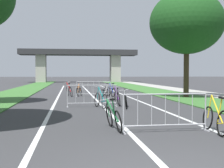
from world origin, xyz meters
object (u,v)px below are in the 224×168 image
(bicycle_blue_4, at_px, (111,92))
(bicycle_green_8, at_px, (113,117))
(crowd_barrier_nearest, at_px, (165,113))
(crowd_barrier_second, at_px, (92,96))
(bicycle_teal_2, at_px, (101,100))
(bicycle_purple_1, at_px, (117,98))
(bicycle_yellow_5, at_px, (215,119))
(bicycle_silver_3, at_px, (126,100))
(bicycle_orange_0, at_px, (79,91))
(bicycle_white_7, at_px, (107,91))
(tree_right_cypress_far, at_px, (187,23))
(crowd_barrier_third, at_px, (94,89))
(bicycle_red_6, at_px, (69,91))

(bicycle_blue_4, bearing_deg, bicycle_green_8, -109.25)
(crowd_barrier_nearest, relative_size, crowd_barrier_second, 1.00)
(bicycle_teal_2, distance_m, bicycle_blue_4, 6.63)
(bicycle_purple_1, relative_size, bicycle_green_8, 1.01)
(bicycle_yellow_5, relative_size, bicycle_green_8, 1.00)
(bicycle_silver_3, height_order, bicycle_blue_4, bicycle_blue_4)
(bicycle_orange_0, xyz_separation_m, bicycle_green_8, (0.58, -13.25, 0.01))
(bicycle_yellow_5, bearing_deg, bicycle_white_7, 98.43)
(crowd_barrier_nearest, height_order, bicycle_blue_4, crowd_barrier_nearest)
(crowd_barrier_nearest, distance_m, bicycle_purple_1, 7.11)
(bicycle_green_8, bearing_deg, bicycle_purple_1, 74.12)
(tree_right_cypress_far, height_order, bicycle_green_8, tree_right_cypress_far)
(crowd_barrier_nearest, bearing_deg, tree_right_cypress_far, 66.17)
(crowd_barrier_second, bearing_deg, bicycle_teal_2, -53.81)
(crowd_barrier_third, relative_size, bicycle_teal_2, 1.47)
(bicycle_yellow_5, bearing_deg, bicycle_orange_0, 106.33)
(crowd_barrier_second, distance_m, bicycle_blue_4, 6.24)
(crowd_barrier_nearest, relative_size, crowd_barrier_third, 1.00)
(bicycle_silver_3, height_order, bicycle_white_7, bicycle_white_7)
(bicycle_white_7, bearing_deg, bicycle_silver_3, 76.98)
(tree_right_cypress_far, height_order, crowd_barrier_second, tree_right_cypress_far)
(bicycle_green_8, bearing_deg, crowd_barrier_nearest, -25.43)
(bicycle_red_6, distance_m, bicycle_green_8, 13.20)
(bicycle_purple_1, height_order, bicycle_yellow_5, bicycle_yellow_5)
(crowd_barrier_nearest, distance_m, bicycle_red_6, 13.87)
(bicycle_orange_0, bearing_deg, bicycle_silver_3, -61.73)
(crowd_barrier_third, relative_size, bicycle_silver_3, 1.45)
(bicycle_yellow_5, bearing_deg, bicycle_red_6, 109.05)
(bicycle_blue_4, xyz_separation_m, bicycle_yellow_5, (1.10, -12.94, 0.02))
(crowd_barrier_third, bearing_deg, bicycle_purple_1, -83.20)
(bicycle_yellow_5, bearing_deg, bicycle_teal_2, 114.15)
(bicycle_teal_2, relative_size, bicycle_red_6, 0.93)
(crowd_barrier_third, bearing_deg, bicycle_blue_4, -27.10)
(bicycle_blue_4, relative_size, bicycle_white_7, 1.04)
(bicycle_blue_4, bearing_deg, crowd_barrier_second, -117.83)
(bicycle_white_7, relative_size, bicycle_green_8, 0.95)
(bicycle_purple_1, xyz_separation_m, bicycle_red_6, (-2.39, 6.51, 0.00))
(crowd_barrier_second, distance_m, bicycle_red_6, 7.13)
(crowd_barrier_third, height_order, bicycle_silver_3, crowd_barrier_third)
(tree_right_cypress_far, bearing_deg, bicycle_teal_2, -139.52)
(crowd_barrier_second, bearing_deg, bicycle_yellow_5, -68.07)
(bicycle_silver_3, bearing_deg, bicycle_purple_1, -66.44)
(bicycle_yellow_5, bearing_deg, tree_right_cypress_far, 75.70)
(crowd_barrier_second, height_order, bicycle_white_7, crowd_barrier_second)
(crowd_barrier_nearest, height_order, bicycle_teal_2, crowd_barrier_nearest)
(bicycle_blue_4, height_order, bicycle_red_6, bicycle_red_6)
(bicycle_green_8, bearing_deg, bicycle_red_6, 89.27)
(crowd_barrier_third, height_order, bicycle_yellow_5, crowd_barrier_third)
(tree_right_cypress_far, height_order, bicycle_blue_4, tree_right_cypress_far)
(crowd_barrier_third, height_order, bicycle_red_6, crowd_barrier_third)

